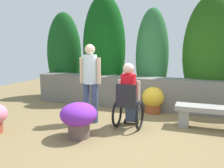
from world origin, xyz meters
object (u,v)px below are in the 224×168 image
at_px(flower_pot_purple_near, 153,100).
at_px(flower_pot_red_accent, 79,117).
at_px(stone_bench, 216,114).
at_px(person_standing_companion, 90,78).
at_px(person_in_wheelchair, 129,98).

bearing_deg(flower_pot_purple_near, flower_pot_red_accent, -114.89).
height_order(stone_bench, person_standing_companion, person_standing_companion).
bearing_deg(flower_pot_red_accent, flower_pot_purple_near, 65.11).
relative_size(stone_bench, flower_pot_red_accent, 2.32).
bearing_deg(stone_bench, person_standing_companion, -175.12).
distance_m(stone_bench, flower_pot_purple_near, 1.59).
bearing_deg(person_standing_companion, flower_pot_red_accent, -66.43).
bearing_deg(person_standing_companion, flower_pot_purple_near, 58.50).
height_order(flower_pot_purple_near, flower_pot_red_accent, flower_pot_purple_near).
height_order(stone_bench, flower_pot_purple_near, flower_pot_purple_near).
relative_size(person_in_wheelchair, person_standing_companion, 0.78).
height_order(stone_bench, person_in_wheelchair, person_in_wheelchair).
relative_size(person_standing_companion, flower_pot_purple_near, 2.60).
bearing_deg(stone_bench, flower_pot_red_accent, -155.97).
xyz_separation_m(stone_bench, person_in_wheelchair, (-1.66, -0.52, 0.31)).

